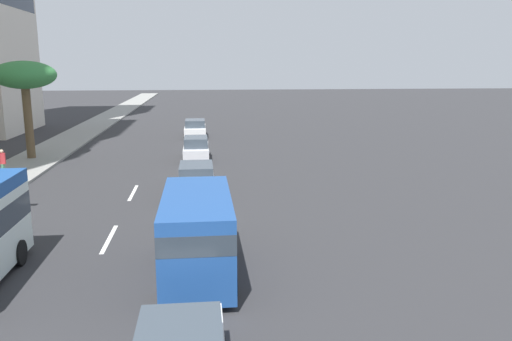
% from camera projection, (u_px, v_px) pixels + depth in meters
% --- Properties ---
extents(ground_plane, '(198.00, 198.00, 0.00)m').
position_uv_depth(ground_plane, '(153.00, 155.00, 36.88)').
color(ground_plane, '#2D2D30').
extents(sidewalk_right, '(162.00, 3.62, 0.15)m').
position_uv_depth(sidewalk_right, '(41.00, 156.00, 36.04)').
color(sidewalk_right, gray).
rests_on(sidewalk_right, ground_plane).
extents(lane_stripe_mid, '(3.20, 0.16, 0.01)m').
position_uv_depth(lane_stripe_mid, '(109.00, 239.00, 19.18)').
color(lane_stripe_mid, silver).
rests_on(lane_stripe_mid, ground_plane).
extents(lane_stripe_far, '(3.20, 0.16, 0.01)m').
position_uv_depth(lane_stripe_far, '(133.00, 193.00, 26.08)').
color(lane_stripe_far, silver).
rests_on(lane_stripe_far, ground_plane).
extents(van_second, '(5.34, 2.21, 2.57)m').
position_uv_depth(van_second, '(197.00, 230.00, 15.58)').
color(van_second, '#1E478C').
rests_on(van_second, ground_plane).
extents(car_third, '(4.50, 1.79, 1.60)m').
position_uv_depth(car_third, '(196.00, 149.00, 35.06)').
color(car_third, silver).
rests_on(car_third, ground_plane).
extents(car_fourth, '(4.53, 1.84, 1.64)m').
position_uv_depth(car_fourth, '(196.00, 181.00, 25.36)').
color(car_fourth, silver).
rests_on(car_fourth, ground_plane).
extents(car_sixth, '(4.62, 1.96, 1.60)m').
position_uv_depth(car_sixth, '(195.00, 129.00, 46.12)').
color(car_sixth, white).
rests_on(car_sixth, ground_plane).
extents(pedestrian_mid_block, '(0.30, 0.34, 1.61)m').
position_uv_depth(pedestrian_mid_block, '(3.00, 162.00, 28.82)').
color(pedestrian_mid_block, '#4C8C66').
rests_on(pedestrian_mid_block, sidewalk_right).
extents(palm_tree, '(4.14, 4.14, 6.56)m').
position_uv_depth(palm_tree, '(24.00, 77.00, 34.01)').
color(palm_tree, brown).
rests_on(palm_tree, sidewalk_right).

